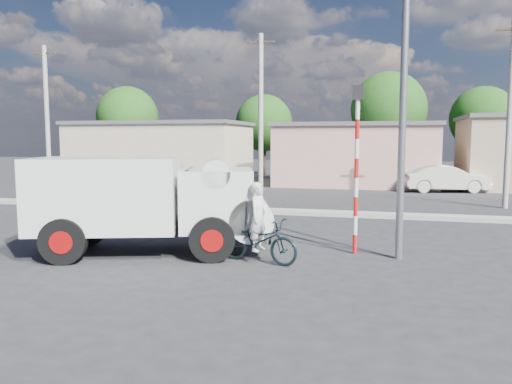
% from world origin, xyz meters
% --- Properties ---
extents(ground_plane, '(120.00, 120.00, 0.00)m').
position_xyz_m(ground_plane, '(0.00, 0.00, 0.00)').
color(ground_plane, '#272729').
rests_on(ground_plane, ground).
extents(median, '(40.00, 0.80, 0.16)m').
position_xyz_m(median, '(0.00, 8.00, 0.08)').
color(median, '#99968E').
rests_on(median, ground).
extents(truck, '(6.48, 3.96, 2.52)m').
position_xyz_m(truck, '(-1.95, 0.22, 1.40)').
color(truck, black).
rests_on(truck, ground).
extents(bicycle, '(2.21, 1.24, 1.10)m').
position_xyz_m(bicycle, '(0.99, -0.07, 0.55)').
color(bicycle, black).
rests_on(bicycle, ground).
extents(cyclist, '(0.54, 0.69, 1.67)m').
position_xyz_m(cyclist, '(0.99, -0.07, 0.83)').
color(cyclist, silver).
rests_on(cyclist, ground).
extents(car_cream, '(4.89, 2.52, 1.54)m').
position_xyz_m(car_cream, '(7.23, 18.52, 0.77)').
color(car_cream, beige).
rests_on(car_cream, ground).
extents(traffic_pole, '(0.28, 0.18, 4.36)m').
position_xyz_m(traffic_pole, '(3.20, 1.50, 2.59)').
color(traffic_pole, red).
rests_on(traffic_pole, ground).
extents(streetlight, '(2.34, 0.22, 9.00)m').
position_xyz_m(streetlight, '(4.14, 1.20, 4.96)').
color(streetlight, slate).
rests_on(streetlight, ground).
extents(building_row, '(37.80, 7.30, 4.44)m').
position_xyz_m(building_row, '(1.10, 22.00, 2.13)').
color(building_row, '#C2B993').
rests_on(building_row, ground).
extents(tree_row, '(51.24, 7.43, 8.42)m').
position_xyz_m(tree_row, '(7.45, 28.53, 4.96)').
color(tree_row, '#38281E').
rests_on(tree_row, ground).
extents(utility_poles, '(35.40, 0.24, 8.00)m').
position_xyz_m(utility_poles, '(3.25, 12.00, 4.07)').
color(utility_poles, '#99968E').
rests_on(utility_poles, ground).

